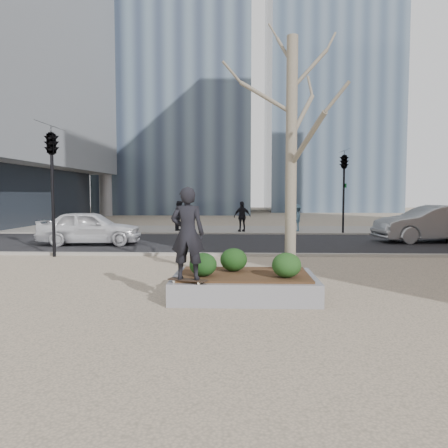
{
  "coord_description": "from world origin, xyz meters",
  "views": [
    {
      "loc": [
        0.9,
        -9.14,
        2.18
      ],
      "look_at": [
        0.5,
        2.0,
        1.4
      ],
      "focal_mm": 35.0,
      "sensor_mm": 36.0,
      "label": 1
    }
  ],
  "objects_px": {
    "skateboard": "(188,281)",
    "skateboarder": "(188,233)",
    "police_car": "(90,228)",
    "planter": "(244,286)"
  },
  "relations": [
    {
      "from": "skateboard",
      "to": "skateboarder",
      "type": "distance_m",
      "value": 0.93
    },
    {
      "from": "skateboard",
      "to": "skateboarder",
      "type": "xyz_separation_m",
      "value": [
        0.0,
        0.0,
        0.93
      ]
    },
    {
      "from": "skateboarder",
      "to": "police_car",
      "type": "relative_size",
      "value": 0.42
    },
    {
      "from": "planter",
      "to": "skateboarder",
      "type": "relative_size",
      "value": 1.68
    },
    {
      "from": "skateboarder",
      "to": "police_car",
      "type": "distance_m",
      "value": 11.22
    },
    {
      "from": "skateboarder",
      "to": "police_car",
      "type": "height_order",
      "value": "skateboarder"
    },
    {
      "from": "planter",
      "to": "skateboarder",
      "type": "xyz_separation_m",
      "value": [
        -1.1,
        -0.84,
        1.19
      ]
    },
    {
      "from": "planter",
      "to": "skateboard",
      "type": "distance_m",
      "value": 1.41
    },
    {
      "from": "planter",
      "to": "skateboard",
      "type": "relative_size",
      "value": 3.85
    },
    {
      "from": "planter",
      "to": "skateboarder",
      "type": "bearing_deg",
      "value": -142.74
    }
  ]
}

